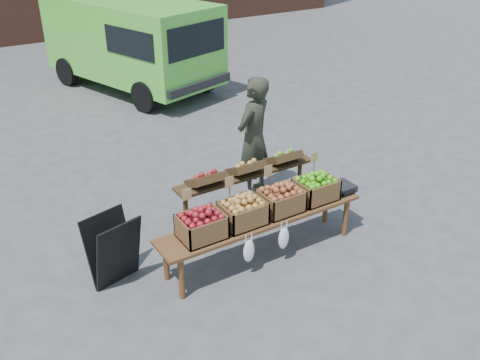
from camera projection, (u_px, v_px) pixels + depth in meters
ground at (256, 258)px, 6.68m from camera, size 80.00×80.00×0.00m
delivery_van at (132, 45)px, 12.22m from camera, size 3.31×4.92×2.02m
vendor at (254, 138)px, 7.74m from camera, size 0.78×0.66×1.82m
chalkboard_sign at (114, 250)px, 6.09m from camera, size 0.63×0.44×0.86m
back_table at (246, 191)px, 7.13m from camera, size 2.10×0.44×1.04m
display_bench at (261, 236)px, 6.59m from camera, size 2.70×0.56×0.57m
crate_golden_apples at (201, 227)px, 6.01m from camera, size 0.50×0.40×0.28m
crate_russet_pears at (243, 213)px, 6.27m from camera, size 0.50×0.40×0.28m
crate_red_apples at (281, 201)px, 6.53m from camera, size 0.50×0.40×0.28m
crate_green_apples at (316, 189)px, 6.78m from camera, size 0.50×0.40×0.28m
weighing_scale at (341, 188)px, 7.03m from camera, size 0.34×0.30×0.08m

